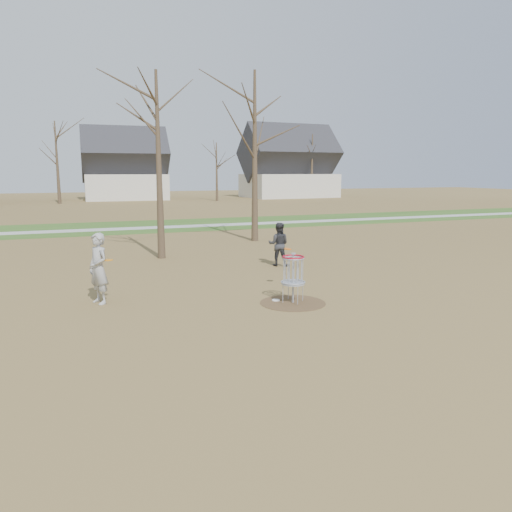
{
  "coord_description": "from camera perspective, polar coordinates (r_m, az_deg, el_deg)",
  "views": [
    {
      "loc": [
        -5.72,
        -11.98,
        3.55
      ],
      "look_at": [
        -0.5,
        1.5,
        1.1
      ],
      "focal_mm": 35.0,
      "sensor_mm": 36.0,
      "label": 1
    }
  ],
  "objects": [
    {
      "name": "green_band",
      "position": [
        33.66,
        -11.29,
        3.39
      ],
      "size": [
        160.0,
        8.0,
        0.01
      ],
      "primitive_type": "cube",
      "color": "#2D5119",
      "rests_on": "ground"
    },
    {
      "name": "discs_in_play",
      "position": [
        14.32,
        -5.47,
        0.25
      ],
      "size": [
        5.47,
        0.24,
        0.06
      ],
      "color": "#E35E0B",
      "rests_on": "ground"
    },
    {
      "name": "footpath",
      "position": [
        32.68,
        -10.98,
        3.24
      ],
      "size": [
        160.0,
        1.5,
        0.01
      ],
      "primitive_type": "cube",
      "color": "#9E9E99",
      "rests_on": "green_band"
    },
    {
      "name": "disc_grounded",
      "position": [
        13.94,
        2.29,
        -5.06
      ],
      "size": [
        0.22,
        0.22,
        0.02
      ],
      "primitive_type": "cylinder",
      "color": "white",
      "rests_on": "dirt_circle"
    },
    {
      "name": "bare_trees",
      "position": [
        48.38,
        -12.5,
        11.53
      ],
      "size": [
        52.62,
        44.98,
        9.0
      ],
      "color": "#382B1E",
      "rests_on": "ground"
    },
    {
      "name": "ground",
      "position": [
        13.74,
        4.23,
        -5.38
      ],
      "size": [
        160.0,
        160.0,
        0.0
      ],
      "primitive_type": "plane",
      "color": "brown",
      "rests_on": "ground"
    },
    {
      "name": "player_standing",
      "position": [
        14.12,
        -17.56,
        -1.38
      ],
      "size": [
        0.73,
        0.84,
        1.93
      ],
      "primitive_type": "imported",
      "rotation": [
        0.0,
        0.0,
        -1.11
      ],
      "color": "#A3A3A3",
      "rests_on": "ground"
    },
    {
      "name": "houses_row",
      "position": [
        65.31,
        -12.5,
        9.38
      ],
      "size": [
        56.51,
        10.01,
        7.26
      ],
      "color": "silver",
      "rests_on": "ground"
    },
    {
      "name": "dirt_circle",
      "position": [
        13.74,
        4.23,
        -5.36
      ],
      "size": [
        1.8,
        1.8,
        0.01
      ],
      "primitive_type": "cylinder",
      "color": "#47331E",
      "rests_on": "ground"
    },
    {
      "name": "player_throwing",
      "position": [
        18.95,
        2.61,
        1.35
      ],
      "size": [
        1.01,
        0.94,
        1.65
      ],
      "primitive_type": "imported",
      "rotation": [
        0.0,
        0.0,
        2.62
      ],
      "color": "#2D2E32",
      "rests_on": "ground"
    },
    {
      "name": "disc_golf_basket",
      "position": [
        13.53,
        4.27,
        -1.64
      ],
      "size": [
        0.64,
        0.64,
        1.35
      ],
      "color": "#9EA3AD",
      "rests_on": "ground"
    }
  ]
}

